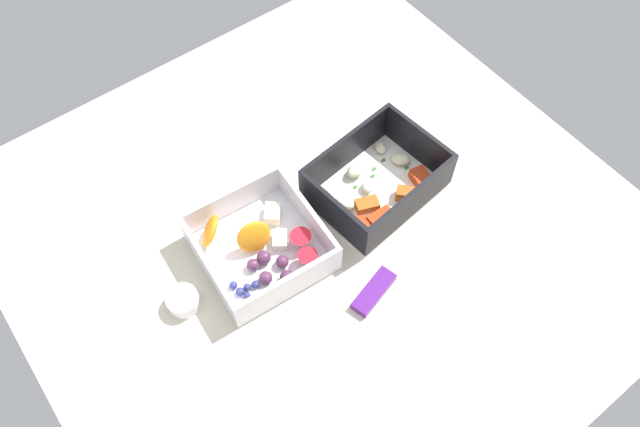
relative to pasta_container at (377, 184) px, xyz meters
The scene contains 5 objects.
table_surface 10.19cm from the pasta_container, ahead, with size 80.00×80.00×2.00cm, color beige.
pasta_container is the anchor object (origin of this frame).
fruit_bowl 18.44cm from the pasta_container, ahead, with size 16.79×16.87×5.54cm.
candy_bar 15.77cm from the pasta_container, 49.30° to the left, with size 7.00×2.40×1.20cm, color #51197A.
paper_cup_liner 30.57cm from the pasta_container, ahead, with size 4.17×4.17×2.12cm, color white.
Camera 1 is at (26.32, 34.72, 76.25)cm, focal length 35.05 mm.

